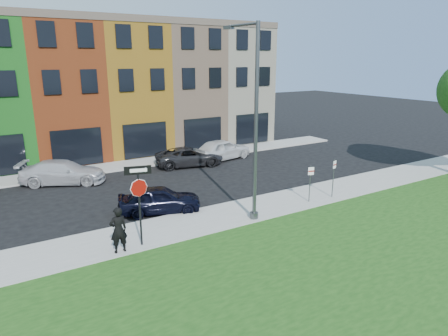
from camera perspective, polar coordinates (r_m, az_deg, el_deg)
ground at (r=17.94m, az=7.87°, el=-9.51°), size 120.00×120.00×0.00m
sidewalk_near at (r=21.23m, az=6.97°, el=-5.27°), size 40.00×3.00×0.12m
sidewalk_far at (r=29.43m, az=-15.70°, el=0.15°), size 40.00×2.40×0.12m
rowhouse_block at (r=34.68m, az=-18.40°, el=10.46°), size 30.00×10.12×10.00m
stop_sign at (r=16.13m, az=-12.07°, el=-3.08°), size 1.02×0.33×3.35m
man at (r=16.25m, az=-14.85°, el=-8.54°), size 0.71×0.48×1.87m
sedan_near at (r=20.27m, az=-9.21°, el=-4.45°), size 4.09×5.07×1.39m
parked_car_silver at (r=26.53m, az=-22.03°, el=-0.56°), size 5.82×6.58×1.46m
parked_car_dark at (r=28.90m, az=-4.96°, el=1.65°), size 4.26×5.78×1.35m
parked_car_white at (r=30.47m, az=-0.28°, el=2.68°), size 3.72×5.46×1.61m
street_lamp at (r=18.22m, az=4.20°, el=6.21°), size 0.48×2.58×8.92m
parking_sign_a at (r=21.47m, az=12.23°, el=-1.58°), size 0.31×0.14×1.98m
parking_sign_b at (r=22.48m, az=15.40°, el=-0.77°), size 0.31×0.13×2.15m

